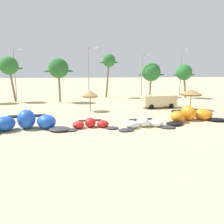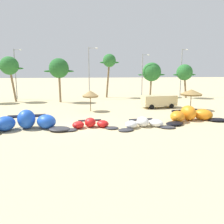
# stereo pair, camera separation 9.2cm
# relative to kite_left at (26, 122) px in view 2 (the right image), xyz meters

# --- Properties ---
(ground_plane) EXTENTS (260.00, 260.00, 0.00)m
(ground_plane) POSITION_rel_kite_left_xyz_m (4.98, 0.76, -0.70)
(ground_plane) COLOR #C6B284
(kite_left) EXTENTS (8.48, 4.36, 1.84)m
(kite_left) POSITION_rel_kite_left_xyz_m (0.00, 0.00, 0.00)
(kite_left) COLOR #333338
(kite_left) RESTS_ON ground
(kite_left_of_center) EXTENTS (5.49, 2.66, 0.94)m
(kite_left_of_center) POSITION_rel_kite_left_xyz_m (6.08, -0.06, -0.34)
(kite_left_of_center) COLOR #333338
(kite_left_of_center) RESTS_ON ground
(kite_center) EXTENTS (6.05, 3.15, 0.98)m
(kite_center) POSITION_rel_kite_left_xyz_m (11.30, -0.51, -0.33)
(kite_center) COLOR #333338
(kite_center) RESTS_ON ground
(kite_right_of_center) EXTENTS (7.83, 4.48, 1.65)m
(kite_right_of_center) POSITION_rel_kite_left_xyz_m (17.15, 1.70, -0.07)
(kite_right_of_center) COLOR black
(kite_right_of_center) RESTS_ON ground
(beach_umbrella_near_van) EXTENTS (2.23, 2.23, 2.82)m
(beach_umbrella_near_van) POSITION_rel_kite_left_xyz_m (6.41, 9.21, 1.67)
(beach_umbrella_near_van) COLOR brown
(beach_umbrella_near_van) RESTS_ON ground
(beach_umbrella_middle) EXTENTS (2.99, 2.99, 2.89)m
(beach_umbrella_middle) POSITION_rel_kite_left_xyz_m (20.32, 8.43, 1.77)
(beach_umbrella_middle) COLOR brown
(beach_umbrella_middle) RESTS_ON ground
(parked_van) EXTENTS (5.22, 2.62, 1.84)m
(parked_van) POSITION_rel_kite_left_xyz_m (16.41, 10.80, 0.39)
(parked_van) COLOR beige
(parked_van) RESTS_ON ground
(palm_left) EXTENTS (4.68, 3.12, 7.77)m
(palm_left) POSITION_rel_kite_left_xyz_m (-6.95, 20.39, 5.42)
(palm_left) COLOR #7F6647
(palm_left) RESTS_ON ground
(palm_left_of_gap) EXTENTS (5.02, 3.34, 7.46)m
(palm_left_of_gap) POSITION_rel_kite_left_xyz_m (1.49, 18.81, 5.01)
(palm_left_of_gap) COLOR #7F6647
(palm_left_of_gap) RESTS_ON ground
(palm_center_left) EXTENTS (3.83, 2.56, 8.56)m
(palm_center_left) POSITION_rel_kite_left_xyz_m (10.72, 24.57, 6.37)
(palm_center_left) COLOR brown
(palm_center_left) RESTS_ON ground
(palm_center_right) EXTENTS (5.63, 3.75, 6.93)m
(palm_center_right) POSITION_rel_kite_left_xyz_m (19.31, 24.45, 4.31)
(palm_center_right) COLOR #7F6647
(palm_center_right) RESTS_ON ground
(palm_right_of_gap) EXTENTS (4.65, 3.10, 6.56)m
(palm_right_of_gap) POSITION_rel_kite_left_xyz_m (25.13, 21.92, 4.24)
(palm_right_of_gap) COLOR #7F6647
(palm_right_of_gap) RESTS_ON ground
(lamppost_west) EXTENTS (1.56, 0.24, 9.28)m
(lamppost_west) POSITION_rel_kite_left_xyz_m (-6.84, 23.85, 4.45)
(lamppost_west) COLOR gray
(lamppost_west) RESTS_ON ground
(lamppost_west_center) EXTENTS (1.85, 0.24, 9.66)m
(lamppost_west_center) POSITION_rel_kite_left_xyz_m (6.81, 23.11, 4.68)
(lamppost_west_center) COLOR gray
(lamppost_west_center) RESTS_ON ground
(lamppost_east_center) EXTENTS (1.58, 0.24, 8.53)m
(lamppost_east_center) POSITION_rel_kite_left_xyz_m (17.34, 23.91, 4.07)
(lamppost_east_center) COLOR gray
(lamppost_east_center) RESTS_ON ground
(lamppost_east) EXTENTS (1.39, 0.24, 9.63)m
(lamppost_east) POSITION_rel_kite_left_xyz_m (25.49, 24.20, 4.61)
(lamppost_east) COLOR gray
(lamppost_east) RESTS_ON ground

